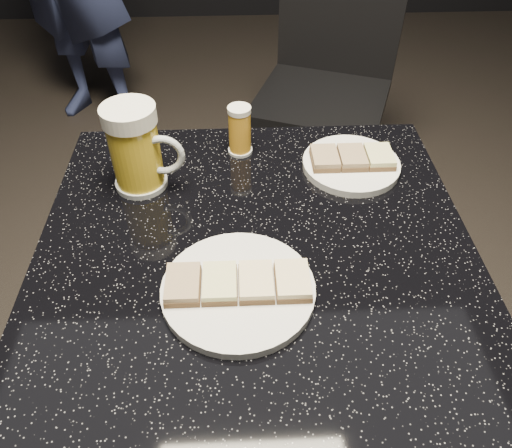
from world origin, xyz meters
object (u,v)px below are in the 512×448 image
object	(u,v)px
beer_mug	(136,148)
chair	(328,77)
plate_small	(351,165)
table	(256,335)
plate_large	(238,290)
beer_tumbler	(240,130)

from	to	relation	value
beer_mug	chair	distance (m)	1.07
plate_small	table	distance (m)	0.37
table	chair	bearing A→B (deg)	74.33
plate_small	beer_mug	xyz separation A→B (m)	(-0.39, -0.03, 0.07)
plate_small	beer_mug	size ratio (longest dim) A/B	1.16
plate_large	chair	bearing A→B (deg)	74.15
plate_large	beer_tumbler	world-z (taller)	beer_tumbler
plate_small	beer_tumbler	distance (m)	0.22
table	beer_mug	distance (m)	0.41
beer_mug	chair	bearing A→B (deg)	60.92
plate_large	beer_mug	distance (m)	0.32
beer_mug	chair	size ratio (longest dim) A/B	0.18
table	beer_mug	world-z (taller)	beer_mug
beer_tumbler	chair	xyz separation A→B (m)	(0.32, 0.80, -0.30)
plate_small	chair	distance (m)	0.90
plate_small	table	world-z (taller)	plate_small
plate_small	chair	size ratio (longest dim) A/B	0.21
beer_tumbler	beer_mug	bearing A→B (deg)	-151.63
plate_small	table	size ratio (longest dim) A/B	0.24
chair	beer_mug	bearing A→B (deg)	-119.08
plate_large	plate_small	world-z (taller)	same
plate_large	chair	xyz separation A→B (m)	(0.33, 1.15, -0.25)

